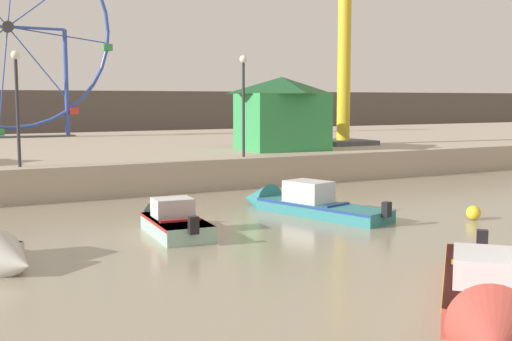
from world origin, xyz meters
name	(u,v)px	position (x,y,z in m)	size (l,w,h in m)	color
quay_promenade	(104,154)	(0.00, 30.33, 0.62)	(110.00, 24.51, 1.24)	tan
distant_town_skyline	(37,117)	(0.00, 51.83, 2.20)	(140.00, 3.00, 4.40)	#564C47
motorboat_faded_red	(489,300)	(-0.92, 2.17, 0.31)	(5.25, 5.20, 1.45)	#B24238
motorboat_teal_painted	(297,203)	(1.63, 12.41, 0.30)	(2.83, 6.00, 1.47)	teal
motorboat_seafoam	(170,220)	(-3.12, 11.42, 0.30)	(1.56, 3.83, 1.36)	#93BCAD
ferris_wheel_blue_frame	(8,30)	(-3.80, 38.10, 7.94)	(13.09, 1.20, 13.34)	#334CA8
drop_tower_yellow_tower	(345,28)	(11.07, 23.08, 7.41)	(2.80, 2.80, 12.33)	gold
carnival_booth_green_kiosk	(282,112)	(6.31, 21.48, 3.04)	(4.38, 4.01, 3.48)	#33934C
promenade_lamp_near	(17,92)	(-5.99, 19.03, 3.91)	(0.32, 0.32, 4.12)	#2D2D33
promenade_lamp_far	(243,91)	(2.95, 18.89, 3.97)	(0.32, 0.32, 4.23)	#2D2D33
mooring_buoy_orange	(474,213)	(5.63, 8.70, 0.22)	(0.44, 0.44, 0.44)	yellow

